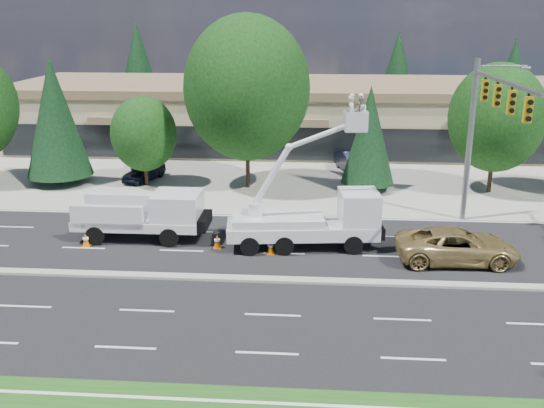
# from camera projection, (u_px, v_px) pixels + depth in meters

# --- Properties ---
(ground) EXTENTS (140.00, 140.00, 0.00)m
(ground) POSITION_uv_depth(u_px,v_px,m) (278.00, 281.00, 26.65)
(ground) COLOR black
(ground) RESTS_ON ground
(concrete_apron) EXTENTS (140.00, 22.00, 0.01)m
(concrete_apron) POSITION_uv_depth(u_px,v_px,m) (295.00, 170.00, 45.68)
(concrete_apron) COLOR gray
(concrete_apron) RESTS_ON ground
(road_median) EXTENTS (120.00, 0.55, 0.12)m
(road_median) POSITION_uv_depth(u_px,v_px,m) (278.00, 280.00, 26.63)
(road_median) COLOR gray
(road_median) RESTS_ON ground
(strip_mall) EXTENTS (50.40, 15.40, 5.50)m
(strip_mall) POSITION_uv_depth(u_px,v_px,m) (299.00, 112.00, 54.33)
(strip_mall) COLOR tan
(strip_mall) RESTS_ON ground
(tree_front_b) EXTENTS (4.39, 4.39, 8.64)m
(tree_front_b) POSITION_uv_depth(u_px,v_px,m) (55.00, 117.00, 40.66)
(tree_front_b) COLOR #332114
(tree_front_b) RESTS_ON ground
(tree_front_c) EXTENTS (4.40, 4.40, 6.11)m
(tree_front_c) POSITION_uv_depth(u_px,v_px,m) (144.00, 134.00, 40.56)
(tree_front_c) COLOR #332114
(tree_front_c) RESTS_ON ground
(tree_front_d) EXTENTS (8.20, 8.20, 11.38)m
(tree_front_d) POSITION_uv_depth(u_px,v_px,m) (247.00, 88.00, 39.14)
(tree_front_d) COLOR #332114
(tree_front_d) RESTS_ON ground
(tree_front_e) EXTENTS (3.50, 3.50, 6.90)m
(tree_front_e) POSITION_uv_depth(u_px,v_px,m) (369.00, 135.00, 39.47)
(tree_front_e) COLOR #332114
(tree_front_e) RESTS_ON ground
(tree_front_f) EXTENTS (6.07, 6.07, 8.42)m
(tree_front_f) POSITION_uv_depth(u_px,v_px,m) (497.00, 118.00, 38.54)
(tree_front_f) COLOR #332114
(tree_front_f) RESTS_ON ground
(tree_back_a) EXTENTS (5.37, 5.37, 10.59)m
(tree_back_a) POSITION_uv_depth(u_px,v_px,m) (139.00, 68.00, 66.18)
(tree_back_a) COLOR #332114
(tree_back_a) RESTS_ON ground
(tree_back_b) EXTENTS (4.85, 4.85, 9.57)m
(tree_back_b) POSITION_uv_depth(u_px,v_px,m) (266.00, 74.00, 65.37)
(tree_back_b) COLOR #332114
(tree_back_b) RESTS_ON ground
(tree_back_c) EXTENTS (4.93, 4.93, 9.73)m
(tree_back_c) POSITION_uv_depth(u_px,v_px,m) (397.00, 74.00, 64.36)
(tree_back_c) COLOR #332114
(tree_back_c) RESTS_ON ground
(tree_back_d) EXTENTS (4.56, 4.56, 9.00)m
(tree_back_d) POSITION_uv_depth(u_px,v_px,m) (512.00, 78.00, 63.64)
(tree_back_d) COLOR #332114
(tree_back_d) RESTS_ON ground
(signal_mast) EXTENTS (2.76, 10.16, 9.00)m
(signal_mast) POSITION_uv_depth(u_px,v_px,m) (483.00, 120.00, 30.84)
(signal_mast) COLOR gray
(signal_mast) RESTS_ON ground
(utility_pickup) EXTENTS (6.52, 2.61, 2.50)m
(utility_pickup) POSITION_uv_depth(u_px,v_px,m) (148.00, 220.00, 31.43)
(utility_pickup) COLOR silver
(utility_pickup) RESTS_ON ground
(bucket_truck) EXTENTS (7.70, 3.09, 7.67)m
(bucket_truck) POSITION_uv_depth(u_px,v_px,m) (317.00, 215.00, 30.10)
(bucket_truck) COLOR silver
(bucket_truck) RESTS_ON ground
(traffic_cone_a) EXTENTS (0.40, 0.40, 0.70)m
(traffic_cone_a) POSITION_uv_depth(u_px,v_px,m) (86.00, 240.00, 30.51)
(traffic_cone_a) COLOR orange
(traffic_cone_a) RESTS_ON ground
(traffic_cone_b) EXTENTS (0.40, 0.40, 0.70)m
(traffic_cone_b) POSITION_uv_depth(u_px,v_px,m) (217.00, 242.00, 30.30)
(traffic_cone_b) COLOR orange
(traffic_cone_b) RESTS_ON ground
(traffic_cone_c) EXTENTS (0.40, 0.40, 0.70)m
(traffic_cone_c) POSITION_uv_depth(u_px,v_px,m) (271.00, 247.00, 29.59)
(traffic_cone_c) COLOR orange
(traffic_cone_c) RESTS_ON ground
(minivan) EXTENTS (5.80, 2.83, 1.59)m
(minivan) POSITION_uv_depth(u_px,v_px,m) (457.00, 246.00, 28.49)
(minivan) COLOR tan
(minivan) RESTS_ON ground
(parked_car_west) EXTENTS (2.64, 4.20, 1.33)m
(parked_car_west) POSITION_uv_depth(u_px,v_px,m) (144.00, 171.00, 42.69)
(parked_car_west) COLOR black
(parked_car_west) RESTS_ON ground
(parked_car_east) EXTENTS (2.80, 4.83, 1.50)m
(parked_car_east) POSITION_uv_depth(u_px,v_px,m) (353.00, 162.00, 44.91)
(parked_car_east) COLOR black
(parked_car_east) RESTS_ON ground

